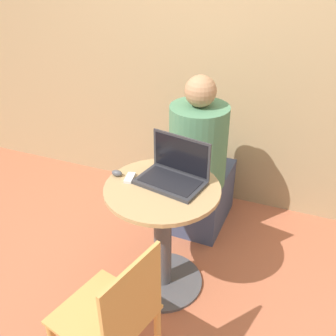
# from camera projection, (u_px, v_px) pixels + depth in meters

# --- Properties ---
(ground_plane) EXTENTS (12.00, 12.00, 0.00)m
(ground_plane) POSITION_uv_depth(u_px,v_px,m) (163.00, 282.00, 2.57)
(ground_plane) COLOR #B26042
(back_wall) EXTENTS (7.00, 0.05, 2.60)m
(back_wall) POSITION_uv_depth(u_px,v_px,m) (222.00, 41.00, 2.80)
(back_wall) COLOR tan
(back_wall) RESTS_ON ground_plane
(round_table) EXTENTS (0.66, 0.66, 0.74)m
(round_table) POSITION_uv_depth(u_px,v_px,m) (163.00, 227.00, 2.34)
(round_table) COLOR #4C4C51
(round_table) RESTS_ON ground_plane
(laptop) EXTENTS (0.41, 0.30, 0.25)m
(laptop) POSITION_uv_depth(u_px,v_px,m) (174.00, 173.00, 2.22)
(laptop) COLOR #2D2D33
(laptop) RESTS_ON round_table
(cell_phone) EXTENTS (0.06, 0.11, 0.02)m
(cell_phone) POSITION_uv_depth(u_px,v_px,m) (130.00, 178.00, 2.26)
(cell_phone) COLOR silver
(cell_phone) RESTS_ON round_table
(computer_mouse) EXTENTS (0.07, 0.04, 0.04)m
(computer_mouse) POSITION_uv_depth(u_px,v_px,m) (117.00, 173.00, 2.28)
(computer_mouse) COLOR #4C4C51
(computer_mouse) RESTS_ON round_table
(chair_empty) EXTENTS (0.48, 0.48, 0.84)m
(chair_empty) POSITION_uv_depth(u_px,v_px,m) (114.00, 319.00, 1.80)
(chair_empty) COLOR tan
(chair_empty) RESTS_ON ground_plane
(person_seated) EXTENTS (0.39, 0.61, 1.21)m
(person_seated) POSITION_uv_depth(u_px,v_px,m) (200.00, 170.00, 2.82)
(person_seated) COLOR #3D4766
(person_seated) RESTS_ON ground_plane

